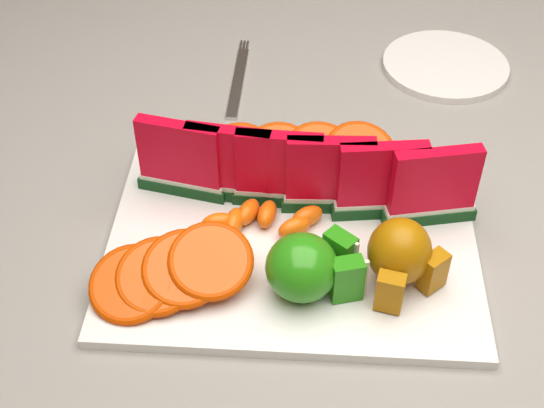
% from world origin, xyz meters
% --- Properties ---
extents(table, '(1.40, 0.90, 0.75)m').
position_xyz_m(table, '(0.00, 0.00, 0.65)').
color(table, '#4F2719').
rests_on(table, ground).
extents(tablecloth, '(1.53, 1.03, 0.20)m').
position_xyz_m(tablecloth, '(0.00, 0.00, 0.72)').
color(tablecloth, gray).
rests_on(tablecloth, table).
extents(platter, '(0.40, 0.30, 0.01)m').
position_xyz_m(platter, '(-0.10, -0.09, 0.76)').
color(platter, silver).
rests_on(platter, tablecloth).
extents(apple_cluster, '(0.11, 0.09, 0.07)m').
position_xyz_m(apple_cluster, '(-0.08, -0.16, 0.80)').
color(apple_cluster, '#268617').
rests_on(apple_cluster, platter).
extents(pear_cluster, '(0.09, 0.09, 0.07)m').
position_xyz_m(pear_cluster, '(0.01, -0.14, 0.81)').
color(pear_cluster, '#926D02').
rests_on(pear_cluster, platter).
extents(side_plate, '(0.19, 0.19, 0.01)m').
position_xyz_m(side_plate, '(0.11, 0.28, 0.76)').
color(side_plate, silver).
rests_on(side_plate, tablecloth).
extents(fork, '(0.02, 0.20, 0.00)m').
position_xyz_m(fork, '(-0.19, 0.23, 0.76)').
color(fork, silver).
rests_on(fork, tablecloth).
extents(watermelon_row, '(0.39, 0.07, 0.10)m').
position_xyz_m(watermelon_row, '(-0.09, -0.04, 0.82)').
color(watermelon_row, '#0E340F').
rests_on(watermelon_row, platter).
extents(orange_fan_front, '(0.18, 0.12, 0.05)m').
position_xyz_m(orange_fan_front, '(-0.22, -0.17, 0.79)').
color(orange_fan_front, '#EF4B0B').
rests_on(orange_fan_front, platter).
extents(orange_fan_back, '(0.29, 0.11, 0.04)m').
position_xyz_m(orange_fan_back, '(-0.12, 0.04, 0.79)').
color(orange_fan_back, '#EF4B0B').
rests_on(orange_fan_back, platter).
extents(tangerine_segments, '(0.14, 0.06, 0.02)m').
position_xyz_m(tangerine_segments, '(-0.13, -0.07, 0.78)').
color(tangerine_segments, orange).
rests_on(tangerine_segments, platter).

